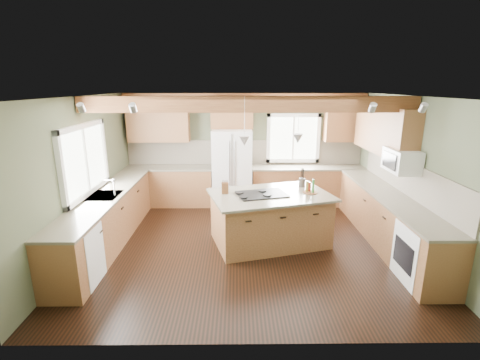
{
  "coord_description": "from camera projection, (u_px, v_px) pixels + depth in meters",
  "views": [
    {
      "loc": [
        -0.19,
        -5.73,
        2.78
      ],
      "look_at": [
        -0.14,
        0.3,
        1.12
      ],
      "focal_mm": 26.0,
      "sensor_mm": 36.0,
      "label": 1
    }
  ],
  "objects": [
    {
      "name": "floor",
      "position": [
        248.0,
        244.0,
        6.26
      ],
      "size": [
        5.6,
        5.6,
        0.0
      ],
      "primitive_type": "plane",
      "color": "black",
      "rests_on": "ground"
    },
    {
      "name": "ceiling",
      "position": [
        249.0,
        96.0,
        5.57
      ],
      "size": [
        5.6,
        5.6,
        0.0
      ],
      "primitive_type": "plane",
      "rotation": [
        3.14,
        0.0,
        0.0
      ],
      "color": "silver",
      "rests_on": "wall_back"
    },
    {
      "name": "wall_back",
      "position": [
        245.0,
        148.0,
        8.33
      ],
      "size": [
        5.6,
        0.0,
        5.6
      ],
      "primitive_type": "plane",
      "rotation": [
        1.57,
        0.0,
        0.0
      ],
      "color": "#4D573D",
      "rests_on": "ground"
    },
    {
      "name": "wall_left",
      "position": [
        83.0,
        175.0,
        5.89
      ],
      "size": [
        0.0,
        5.0,
        5.0
      ],
      "primitive_type": "plane",
      "rotation": [
        1.57,
        0.0,
        1.57
      ],
      "color": "#4D573D",
      "rests_on": "ground"
    },
    {
      "name": "wall_right",
      "position": [
        411.0,
        174.0,
        5.94
      ],
      "size": [
        0.0,
        5.0,
        5.0
      ],
      "primitive_type": "plane",
      "rotation": [
        1.57,
        0.0,
        -1.57
      ],
      "color": "#4D573D",
      "rests_on": "ground"
    },
    {
      "name": "ceiling_beam",
      "position": [
        248.0,
        104.0,
        5.7
      ],
      "size": [
        5.55,
        0.26,
        0.26
      ],
      "primitive_type": "cube",
      "color": "#552A18",
      "rests_on": "ceiling"
    },
    {
      "name": "soffit_trim",
      "position": [
        245.0,
        95.0,
        7.9
      ],
      "size": [
        5.55,
        0.2,
        0.1
      ],
      "primitive_type": "cube",
      "color": "#552A18",
      "rests_on": "ceiling"
    },
    {
      "name": "backsplash_back",
      "position": [
        245.0,
        152.0,
        8.34
      ],
      "size": [
        5.58,
        0.03,
        0.58
      ],
      "primitive_type": "cube",
      "color": "brown",
      "rests_on": "wall_back"
    },
    {
      "name": "backsplash_right",
      "position": [
        408.0,
        178.0,
        6.02
      ],
      "size": [
        0.03,
        3.7,
        0.58
      ],
      "primitive_type": "cube",
      "color": "brown",
      "rests_on": "wall_right"
    },
    {
      "name": "base_cab_back_left",
      "position": [
        170.0,
        187.0,
        8.25
      ],
      "size": [
        2.02,
        0.6,
        0.88
      ],
      "primitive_type": "cube",
      "color": "brown",
      "rests_on": "floor"
    },
    {
      "name": "counter_back_left",
      "position": [
        169.0,
        168.0,
        8.13
      ],
      "size": [
        2.06,
        0.64,
        0.04
      ],
      "primitive_type": "cube",
      "color": "brown",
      "rests_on": "base_cab_back_left"
    },
    {
      "name": "base_cab_back_right",
      "position": [
        307.0,
        186.0,
        8.28
      ],
      "size": [
        2.62,
        0.6,
        0.88
      ],
      "primitive_type": "cube",
      "color": "brown",
      "rests_on": "floor"
    },
    {
      "name": "counter_back_right",
      "position": [
        308.0,
        167.0,
        8.16
      ],
      "size": [
        2.66,
        0.64,
        0.04
      ],
      "primitive_type": "cube",
      "color": "brown",
      "rests_on": "base_cab_back_right"
    },
    {
      "name": "base_cab_left",
      "position": [
        107.0,
        221.0,
        6.17
      ],
      "size": [
        0.6,
        3.7,
        0.88
      ],
      "primitive_type": "cube",
      "color": "brown",
      "rests_on": "floor"
    },
    {
      "name": "counter_left",
      "position": [
        105.0,
        196.0,
        6.05
      ],
      "size": [
        0.64,
        3.74,
        0.04
      ],
      "primitive_type": "cube",
      "color": "brown",
      "rests_on": "base_cab_left"
    },
    {
      "name": "base_cab_right",
      "position": [
        387.0,
        220.0,
        6.22
      ],
      "size": [
        0.6,
        3.7,
        0.88
      ],
      "primitive_type": "cube",
      "color": "brown",
      "rests_on": "floor"
    },
    {
      "name": "counter_right",
      "position": [
        390.0,
        195.0,
        6.1
      ],
      "size": [
        0.64,
        3.74,
        0.04
      ],
      "primitive_type": "cube",
      "color": "brown",
      "rests_on": "base_cab_right"
    },
    {
      "name": "upper_cab_back_left",
      "position": [
        158.0,
        122.0,
        7.97
      ],
      "size": [
        1.4,
        0.35,
        0.9
      ],
      "primitive_type": "cube",
      "color": "brown",
      "rests_on": "wall_back"
    },
    {
      "name": "upper_cab_over_fridge",
      "position": [
        232.0,
        113.0,
        7.93
      ],
      "size": [
        0.96,
        0.35,
        0.7
      ],
      "primitive_type": "cube",
      "color": "brown",
      "rests_on": "wall_back"
    },
    {
      "name": "upper_cab_right",
      "position": [
        384.0,
        130.0,
        6.64
      ],
      "size": [
        0.35,
        2.2,
        0.9
      ],
      "primitive_type": "cube",
      "color": "brown",
      "rests_on": "wall_right"
    },
    {
      "name": "upper_cab_back_corner",
      "position": [
        345.0,
        122.0,
        8.01
      ],
      "size": [
        0.9,
        0.35,
        0.9
      ],
      "primitive_type": "cube",
      "color": "brown",
      "rests_on": "wall_back"
    },
    {
      "name": "window_left",
      "position": [
        84.0,
        160.0,
        5.87
      ],
      "size": [
        0.04,
        1.6,
        1.05
      ],
      "primitive_type": "cube",
      "color": "white",
      "rests_on": "wall_left"
    },
    {
      "name": "window_back",
      "position": [
        293.0,
        138.0,
        8.25
      ],
      "size": [
        1.1,
        0.04,
        1.0
      ],
      "primitive_type": "cube",
      "color": "white",
      "rests_on": "wall_back"
    },
    {
      "name": "sink",
      "position": [
        105.0,
        196.0,
        6.05
      ],
      "size": [
        0.5,
        0.65,
        0.03
      ],
      "primitive_type": "cube",
      "color": "#262628",
      "rests_on": "counter_left"
    },
    {
      "name": "faucet",
      "position": [
        114.0,
        188.0,
        6.01
      ],
      "size": [
        0.02,
        0.02,
        0.28
      ],
      "primitive_type": "cylinder",
      "color": "#B2B2B7",
      "rests_on": "sink"
    },
    {
      "name": "dishwasher",
      "position": [
        75.0,
        256.0,
        4.92
      ],
      "size": [
        0.6,
        0.6,
        0.84
      ],
      "primitive_type": "cube",
      "color": "white",
      "rests_on": "floor"
    },
    {
      "name": "oven",
      "position": [
        424.0,
        255.0,
        4.97
      ],
      "size": [
        0.6,
        0.72,
        0.84
      ],
      "primitive_type": "cube",
      "color": "white",
      "rests_on": "floor"
    },
    {
      "name": "microwave",
      "position": [
        402.0,
        161.0,
        5.83
      ],
      "size": [
        0.4,
        0.7,
        0.38
      ],
      "primitive_type": "cube",
      "color": "white",
      "rests_on": "wall_right"
    },
    {
      "name": "pendant_left",
      "position": [
        244.0,
        141.0,
        5.74
      ],
      "size": [
        0.18,
        0.18,
        0.16
      ],
      "primitive_type": "cone",
      "rotation": [
        3.14,
        0.0,
        0.0
      ],
      "color": "#B2B2B7",
      "rests_on": "ceiling"
    },
    {
      "name": "pendant_right",
      "position": [
        298.0,
        139.0,
        5.99
      ],
      "size": [
        0.18,
        0.18,
        0.16
      ],
      "primitive_type": "cone",
      "rotation": [
        3.14,
        0.0,
        0.0
      ],
      "color": "#B2B2B7",
      "rests_on": "ceiling"
    },
    {
      "name": "refrigerator",
      "position": [
        232.0,
        168.0,
        8.07
      ],
      "size": [
        0.9,
        0.74,
        1.8
      ],
      "primitive_type": "cube",
      "color": "silver",
      "rests_on": "floor"
    },
    {
      "name": "island",
      "position": [
        270.0,
        219.0,
        6.25
      ],
      "size": [
        2.17,
        1.64,
        0.88
      ],
      "primitive_type": "cube",
      "rotation": [
        0.0,
        0.0,
        0.27
      ],
      "color": "olive",
      "rests_on": "floor"
    },
    {
      "name": "island_top",
      "position": [
        270.0,
        195.0,
        6.12
      ],
      "size": [
        2.33,
        1.8,
        0.04
      ],
      "primitive_type": "cube",
      "rotation": [
        0.0,
        0.0,
        0.27
      ],
      "color": "brown",
      "rests_on": "island"
    },
    {
      "name": "cooktop",
      "position": [
        262.0,
        194.0,
        6.07
      ],
      "size": [
        0.95,
        0.76,
        0.02
      ],
      "primitive_type": "cube",
      "rotation": [
        0.0,
        0.0,
        0.27
      ],
      "color": "black",
      "rests_on": "island_top"
    },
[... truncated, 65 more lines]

